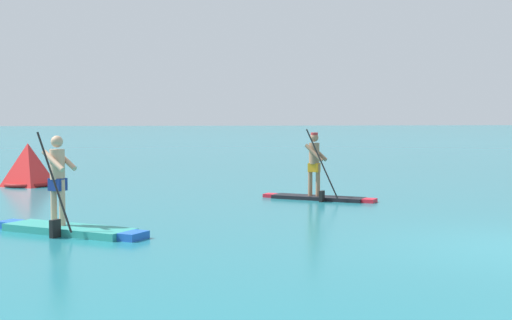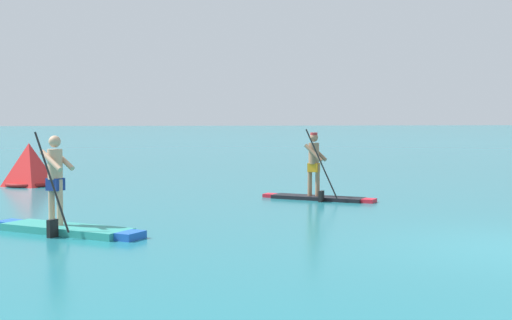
{
  "view_description": "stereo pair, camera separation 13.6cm",
  "coord_description": "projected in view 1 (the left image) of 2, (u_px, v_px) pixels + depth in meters",
  "views": [
    {
      "loc": [
        -6.32,
        -9.28,
        1.99
      ],
      "look_at": [
        -2.51,
        8.61,
        0.91
      ],
      "focal_mm": 47.67,
      "sensor_mm": 36.0,
      "label": 1
    },
    {
      "loc": [
        -6.19,
        -9.31,
        1.99
      ],
      "look_at": [
        -2.51,
        8.61,
        0.91
      ],
      "focal_mm": 47.67,
      "sensor_mm": 36.0,
      "label": 2
    }
  ],
  "objects": [
    {
      "name": "race_marker_buoy",
      "position": [
        28.0,
        167.0,
        20.42
      ],
      "size": [
        1.44,
        1.44,
        1.29
      ],
      "color": "red",
      "rests_on": "ground"
    },
    {
      "name": "paddleboarder_near_left",
      "position": [
        66.0,
        215.0,
        11.93
      ],
      "size": [
        2.72,
        2.31,
        1.8
      ],
      "rotation": [
        0.0,
        0.0,
        -0.68
      ],
      "color": "teal",
      "rests_on": "ground"
    },
    {
      "name": "paddleboarder_mid_center",
      "position": [
        317.0,
        183.0,
        16.92
      ],
      "size": [
        2.53,
        2.08,
        1.82
      ],
      "rotation": [
        0.0,
        0.0,
        -0.66
      ],
      "color": "black",
      "rests_on": "ground"
    }
  ]
}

